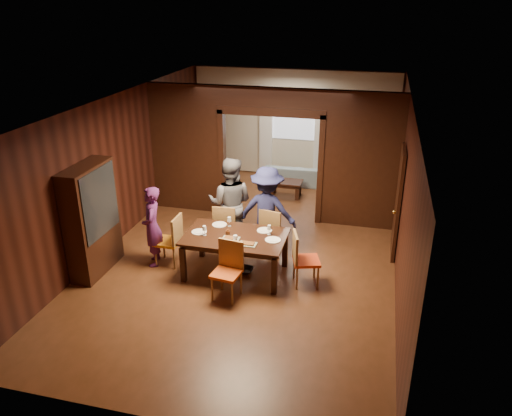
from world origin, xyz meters
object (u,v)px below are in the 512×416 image
(chair_far_l, at_px, (227,226))
(hutch, at_px, (92,220))
(chair_right, at_px, (306,259))
(person_purple, at_px, (152,227))
(chair_near, at_px, (226,272))
(sofa, at_px, (296,174))
(chair_left, at_px, (168,240))
(dining_table, at_px, (235,255))
(person_navy, at_px, (267,211))
(chair_far_r, at_px, (274,230))
(person_grey, at_px, (230,203))
(coffee_table, at_px, (286,189))

(chair_far_l, xyz_separation_m, hutch, (-2.05, -1.36, 0.52))
(chair_far_l, bearing_deg, chair_right, 147.87)
(person_purple, height_order, chair_near, person_purple)
(sofa, distance_m, chair_left, 5.07)
(chair_left, xyz_separation_m, chair_right, (2.59, -0.09, 0.00))
(dining_table, height_order, chair_far_l, chair_far_l)
(person_purple, bearing_deg, person_navy, 96.06)
(chair_far_l, distance_m, chair_near, 1.74)
(dining_table, xyz_separation_m, chair_far_r, (0.50, 0.93, 0.10))
(person_grey, xyz_separation_m, chair_far_r, (0.89, -0.09, -0.44))
(sofa, relative_size, hutch, 0.87)
(dining_table, distance_m, hutch, 2.60)
(person_purple, bearing_deg, chair_far_r, 93.50)
(person_navy, height_order, chair_far_r, person_navy)
(chair_left, relative_size, chair_near, 1.00)
(dining_table, relative_size, chair_right, 1.84)
(coffee_table, xyz_separation_m, chair_left, (-1.47, -3.86, 0.28))
(person_grey, relative_size, sofa, 1.06)
(dining_table, relative_size, chair_near, 1.84)
(person_purple, distance_m, chair_far_l, 1.47)
(person_purple, relative_size, chair_left, 1.56)
(person_navy, xyz_separation_m, chair_near, (-0.28, -1.74, -0.38))
(hutch, bearing_deg, chair_left, 24.33)
(person_navy, relative_size, chair_near, 1.79)
(coffee_table, bearing_deg, sofa, 84.92)
(coffee_table, height_order, chair_right, chair_right)
(chair_left, relative_size, hutch, 0.48)
(person_grey, bearing_deg, chair_near, 100.55)
(sofa, bearing_deg, person_purple, 67.85)
(dining_table, relative_size, chair_far_r, 1.84)
(person_grey, xyz_separation_m, hutch, (-2.09, -1.49, 0.08))
(person_navy, height_order, dining_table, person_navy)
(chair_right, bearing_deg, person_navy, 25.10)
(chair_near, bearing_deg, chair_left, 156.81)
(person_grey, distance_m, dining_table, 1.22)
(sofa, xyz_separation_m, chair_left, (-1.56, -4.82, 0.23))
(person_navy, relative_size, chair_far_r, 1.79)
(person_grey, bearing_deg, person_purple, 36.89)
(person_grey, relative_size, chair_far_l, 1.90)
(person_purple, xyz_separation_m, chair_left, (0.26, 0.06, -0.27))
(dining_table, height_order, chair_left, chair_left)
(coffee_table, relative_size, chair_near, 0.82)
(coffee_table, xyz_separation_m, chair_near, (-0.09, -4.69, 0.28))
(person_navy, xyz_separation_m, chair_far_l, (-0.79, -0.08, -0.38))
(person_purple, distance_m, chair_right, 2.86)
(dining_table, bearing_deg, chair_left, 177.58)
(person_purple, xyz_separation_m, chair_far_r, (2.08, 0.93, -0.27))
(chair_left, distance_m, chair_far_l, 1.21)
(dining_table, bearing_deg, person_purple, -179.88)
(person_grey, bearing_deg, chair_right, 143.86)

